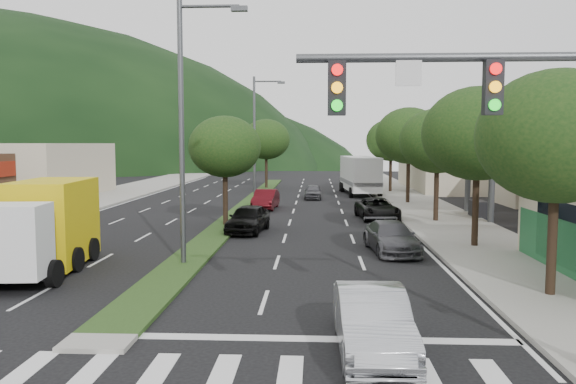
# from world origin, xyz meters

# --- Properties ---
(ground) EXTENTS (160.00, 160.00, 0.00)m
(ground) POSITION_xyz_m (0.00, 0.00, 0.00)
(ground) COLOR black
(ground) RESTS_ON ground
(sidewalk_right) EXTENTS (5.00, 90.00, 0.15)m
(sidewalk_right) POSITION_xyz_m (12.50, 25.00, 0.07)
(sidewalk_right) COLOR gray
(sidewalk_right) RESTS_ON ground
(sidewalk_left) EXTENTS (6.00, 90.00, 0.15)m
(sidewalk_left) POSITION_xyz_m (-13.00, 25.00, 0.07)
(sidewalk_left) COLOR gray
(sidewalk_left) RESTS_ON ground
(median) EXTENTS (1.60, 56.00, 0.12)m
(median) POSITION_xyz_m (0.00, 28.00, 0.06)
(median) COLOR #233B15
(median) RESTS_ON ground
(crosswalk) EXTENTS (19.00, 2.20, 0.01)m
(crosswalk) POSITION_xyz_m (0.00, -2.00, 0.01)
(crosswalk) COLOR silver
(crosswalk) RESTS_ON ground
(traffic_signal) EXTENTS (6.12, 0.40, 7.00)m
(traffic_signal) POSITION_xyz_m (9.03, -1.54, 4.65)
(traffic_signal) COLOR #47494C
(traffic_signal) RESTS_ON ground
(gas_canopy) EXTENTS (12.20, 8.20, 5.25)m
(gas_canopy) POSITION_xyz_m (19.00, 22.00, 4.65)
(gas_canopy) COLOR silver
(gas_canopy) RESTS_ON ground
(bldg_left_far) EXTENTS (9.00, 14.00, 4.60)m
(bldg_left_far) POSITION_xyz_m (-19.00, 34.00, 2.30)
(bldg_left_far) COLOR beige
(bldg_left_far) RESTS_ON ground
(bldg_right_far) EXTENTS (10.00, 16.00, 5.20)m
(bldg_right_far) POSITION_xyz_m (19.50, 44.00, 2.60)
(bldg_right_far) COLOR beige
(bldg_right_far) RESTS_ON ground
(tree_r_a) EXTENTS (4.60, 4.60, 6.63)m
(tree_r_a) POSITION_xyz_m (12.00, 4.00, 4.82)
(tree_r_a) COLOR black
(tree_r_a) RESTS_ON sidewalk_right
(tree_r_b) EXTENTS (4.80, 4.80, 6.94)m
(tree_r_b) POSITION_xyz_m (12.00, 12.00, 5.04)
(tree_r_b) COLOR black
(tree_r_b) RESTS_ON sidewalk_right
(tree_r_c) EXTENTS (4.40, 4.40, 6.48)m
(tree_r_c) POSITION_xyz_m (12.00, 20.00, 4.75)
(tree_r_c) COLOR black
(tree_r_c) RESTS_ON sidewalk_right
(tree_r_d) EXTENTS (5.00, 5.00, 7.17)m
(tree_r_d) POSITION_xyz_m (12.00, 30.00, 5.18)
(tree_r_d) COLOR black
(tree_r_d) RESTS_ON sidewalk_right
(tree_r_e) EXTENTS (4.60, 4.60, 6.71)m
(tree_r_e) POSITION_xyz_m (12.00, 40.00, 4.89)
(tree_r_e) COLOR black
(tree_r_e) RESTS_ON sidewalk_right
(tree_med_near) EXTENTS (4.00, 4.00, 6.02)m
(tree_med_near) POSITION_xyz_m (0.00, 18.00, 4.43)
(tree_med_near) COLOR black
(tree_med_near) RESTS_ON median
(tree_med_far) EXTENTS (4.80, 4.80, 6.94)m
(tree_med_far) POSITION_xyz_m (0.00, 44.00, 5.01)
(tree_med_far) COLOR black
(tree_med_far) RESTS_ON median
(streetlight_near) EXTENTS (2.60, 0.25, 10.00)m
(streetlight_near) POSITION_xyz_m (0.21, 8.00, 5.58)
(streetlight_near) COLOR #47494C
(streetlight_near) RESTS_ON ground
(streetlight_mid) EXTENTS (2.60, 0.25, 10.00)m
(streetlight_mid) POSITION_xyz_m (0.21, 33.00, 5.58)
(streetlight_mid) COLOR #47494C
(streetlight_mid) RESTS_ON ground
(sedan_silver) EXTENTS (1.61, 4.34, 1.42)m
(sedan_silver) POSITION_xyz_m (6.26, -0.58, 0.71)
(sedan_silver) COLOR #B8BBC0
(sedan_silver) RESTS_ON ground
(car_queue_a) EXTENTS (2.22, 4.42, 1.45)m
(car_queue_a) POSITION_xyz_m (1.50, 15.98, 0.72)
(car_queue_a) COLOR black
(car_queue_a) RESTS_ON ground
(car_queue_b) EXTENTS (2.28, 4.61, 1.29)m
(car_queue_b) POSITION_xyz_m (8.22, 10.98, 0.64)
(car_queue_b) COLOR #4D4C52
(car_queue_b) RESTS_ON ground
(car_queue_c) EXTENTS (1.72, 4.26, 1.38)m
(car_queue_c) POSITION_xyz_m (1.50, 26.32, 0.69)
(car_queue_c) COLOR #4B0C12
(car_queue_c) RESTS_ON ground
(car_queue_d) EXTENTS (2.60, 4.87, 1.30)m
(car_queue_d) POSITION_xyz_m (8.76, 21.32, 0.65)
(car_queue_d) COLOR black
(car_queue_d) RESTS_ON ground
(car_queue_e) EXTENTS (1.43, 3.50, 1.19)m
(car_queue_e) POSITION_xyz_m (4.79, 33.72, 0.59)
(car_queue_e) COLOR #48484D
(car_queue_e) RESTS_ON ground
(box_truck) EXTENTS (3.10, 6.78, 3.24)m
(box_truck) POSITION_xyz_m (-4.80, 6.93, 1.53)
(box_truck) COLOR silver
(box_truck) RESTS_ON ground
(motorhome) EXTENTS (3.40, 9.02, 3.39)m
(motorhome) POSITION_xyz_m (9.00, 38.12, 1.81)
(motorhome) COLOR silver
(motorhome) RESTS_ON ground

